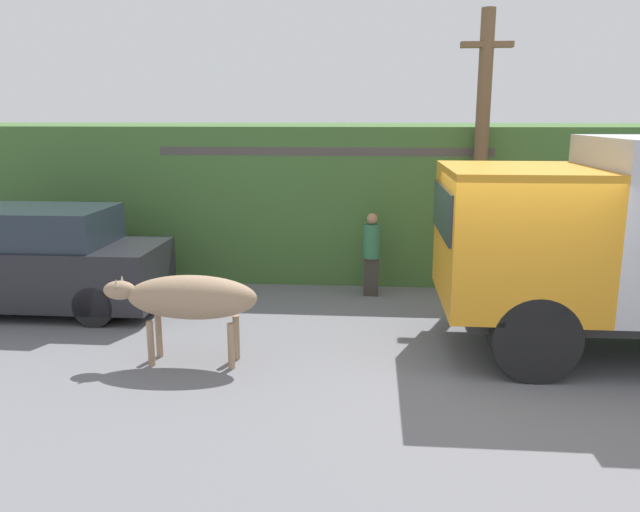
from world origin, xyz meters
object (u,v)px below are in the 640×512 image
parked_suv (36,262)px  utility_pole (481,151)px  brown_cow (189,298)px  pedestrian_on_hill (372,251)px

parked_suv → utility_pole: (7.59, 1.78, 1.80)m
brown_cow → parked_suv: bearing=142.1°
brown_cow → utility_pole: size_ratio=0.41×
utility_pole → parked_suv: bearing=-166.8°
pedestrian_on_hill → brown_cow: bearing=57.3°
pedestrian_on_hill → utility_pole: bearing=-166.0°
pedestrian_on_hill → utility_pole: (1.94, 0.40, 1.80)m
utility_pole → brown_cow: bearing=-138.5°
brown_cow → pedestrian_on_hill: (2.41, 3.44, -0.06)m
brown_cow → utility_pole: (4.35, 3.85, 1.74)m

